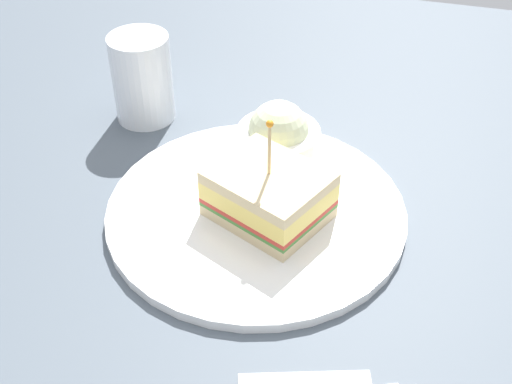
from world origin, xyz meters
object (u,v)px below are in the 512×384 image
Objects in this scene: sandwich_half_center at (269,194)px; drink_glass at (143,81)px; plate at (256,212)px; coleslaw_bowl at (277,136)px.

drink_glass is (18.88, -14.65, 1.20)cm from sandwich_half_center.
coleslaw_bowl reaches higher than plate.
drink_glass is (17.33, -4.85, 1.36)cm from coleslaw_bowl.
plate is at bearing 90.66° from coleslaw_bowl.
sandwich_half_center is at bearing 142.18° from drink_glass.
drink_glass reaches higher than plate.
plate is at bearing -26.13° from sandwich_half_center.
plate is 22.74cm from drink_glass.
drink_glass is (17.43, -13.94, 4.32)cm from plate.
sandwich_half_center is 23.93cm from drink_glass.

